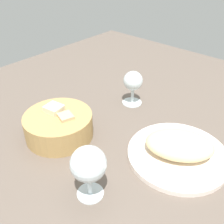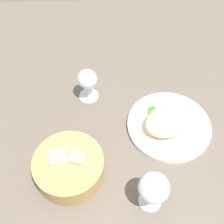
% 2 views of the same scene
% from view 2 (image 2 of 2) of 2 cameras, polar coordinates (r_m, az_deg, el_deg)
% --- Properties ---
extents(ground_plane, '(1.40, 1.40, 0.02)m').
position_cam_2_polar(ground_plane, '(0.89, 0.93, -3.09)').
color(ground_plane, brown).
extents(plate, '(0.26, 0.26, 0.01)m').
position_cam_2_polar(plate, '(0.89, 11.51, -2.69)').
color(plate, white).
rests_on(plate, ground_plane).
extents(omelette, '(0.20, 0.18, 0.05)m').
position_cam_2_polar(omelette, '(0.86, 11.88, -1.43)').
color(omelette, beige).
rests_on(omelette, plate).
extents(lettuce_garnish, '(0.05, 0.05, 0.01)m').
position_cam_2_polar(lettuce_garnish, '(0.90, 8.66, 0.32)').
color(lettuce_garnish, '#3E8932').
rests_on(lettuce_garnish, plate).
extents(bread_basket, '(0.19, 0.19, 0.09)m').
position_cam_2_polar(bread_basket, '(0.78, -8.73, -10.97)').
color(bread_basket, tan).
rests_on(bread_basket, ground_plane).
extents(wine_glass_near, '(0.07, 0.07, 0.12)m').
position_cam_2_polar(wine_glass_near, '(0.90, -5.07, 6.36)').
color(wine_glass_near, silver).
rests_on(wine_glass_near, ground_plane).
extents(wine_glass_far, '(0.08, 0.08, 0.13)m').
position_cam_2_polar(wine_glass_far, '(0.70, 8.50, -15.21)').
color(wine_glass_far, silver).
rests_on(wine_glass_far, ground_plane).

